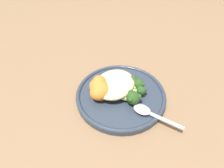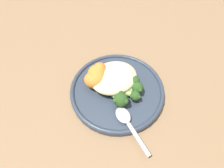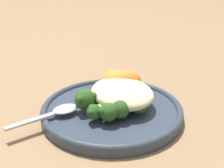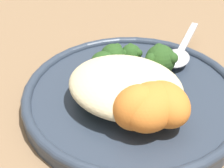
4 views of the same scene
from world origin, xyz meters
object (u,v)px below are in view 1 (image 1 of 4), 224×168
broccoli_stalk_5 (112,80)px  sweet_potato_chunk_1 (100,88)px  broccoli_stalk_3 (126,85)px  spoon (146,111)px  broccoli_stalk_1 (132,92)px  sweet_potato_chunk_2 (100,84)px  quinoa_mound (114,84)px  broccoli_stalk_0 (130,97)px  sweet_potato_chunk_0 (101,92)px  plate (121,94)px  broccoli_stalk_2 (130,88)px  broccoli_stalk_4 (120,81)px

broccoli_stalk_5 → sweet_potato_chunk_1: bearing=130.6°
broccoli_stalk_3 → broccoli_stalk_5: broccoli_stalk_5 is taller
broccoli_stalk_3 → spoon: size_ratio=0.86×
broccoli_stalk_1 → sweet_potato_chunk_2: sweet_potato_chunk_2 is taller
broccoli_stalk_1 → broccoli_stalk_5: bearing=135.6°
broccoli_stalk_1 → broccoli_stalk_3: broccoli_stalk_3 is taller
quinoa_mound → broccoli_stalk_0: size_ratio=1.56×
sweet_potato_chunk_0 → sweet_potato_chunk_1: bearing=47.2°
plate → broccoli_stalk_2: size_ratio=2.42×
broccoli_stalk_4 → sweet_potato_chunk_2: size_ratio=1.84×
broccoli_stalk_1 → broccoli_stalk_2: (0.01, 0.01, 0.00)m
plate → spoon: size_ratio=1.96×
quinoa_mound → broccoli_stalk_0: bearing=-101.6°
broccoli_stalk_0 → broccoli_stalk_3: bearing=123.3°
broccoli_stalk_4 → sweet_potato_chunk_1: bearing=143.5°
quinoa_mound → broccoli_stalk_2: quinoa_mound is taller
broccoli_stalk_0 → sweet_potato_chunk_1: sweet_potato_chunk_1 is taller
broccoli_stalk_2 → broccoli_stalk_3: size_ratio=0.94×
plate → broccoli_stalk_2: 0.04m
broccoli_stalk_1 → sweet_potato_chunk_0: size_ratio=1.48×
broccoli_stalk_1 → broccoli_stalk_4: (0.02, 0.05, 0.00)m
broccoli_stalk_0 → sweet_potato_chunk_0: size_ratio=1.38×
broccoli_stalk_2 → broccoli_stalk_4: 0.04m
sweet_potato_chunk_0 → spoon: bearing=-78.1°
broccoli_stalk_5 → broccoli_stalk_1: bearing=-136.7°
broccoli_stalk_5 → quinoa_mound: bearing=-171.4°
broccoli_stalk_4 → sweet_potato_chunk_0: sweet_potato_chunk_0 is taller
plate → spoon: 0.10m
sweet_potato_chunk_0 → plate: bearing=-34.0°
broccoli_stalk_0 → broccoli_stalk_3: broccoli_stalk_0 is taller
spoon → broccoli_stalk_1: bearing=148.5°
sweet_potato_chunk_2 → spoon: size_ratio=0.39×
quinoa_mound → spoon: size_ratio=0.97×
quinoa_mound → broccoli_stalk_5: 0.02m
plate → sweet_potato_chunk_1: size_ratio=3.95×
quinoa_mound → sweet_potato_chunk_0: sweet_potato_chunk_0 is taller
plate → quinoa_mound: size_ratio=2.02×
broccoli_stalk_0 → broccoli_stalk_1: broccoli_stalk_0 is taller
broccoli_stalk_1 → sweet_potato_chunk_1: (-0.05, 0.08, 0.01)m
quinoa_mound → sweet_potato_chunk_2: (-0.03, 0.03, 0.00)m
quinoa_mound → broccoli_stalk_3: (0.03, -0.02, -0.01)m
broccoli_stalk_5 → spoon: 0.14m
quinoa_mound → broccoli_stalk_0: 0.06m
sweet_potato_chunk_2 → broccoli_stalk_0: bearing=-82.2°
broccoli_stalk_1 → broccoli_stalk_5: 0.07m
broccoli_stalk_5 → sweet_potato_chunk_2: 0.04m
broccoli_stalk_0 → broccoli_stalk_5: size_ratio=0.97×
broccoli_stalk_2 → broccoli_stalk_5: broccoli_stalk_5 is taller
broccoli_stalk_2 → broccoli_stalk_5: size_ratio=1.27×
broccoli_stalk_2 → broccoli_stalk_5: 0.06m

